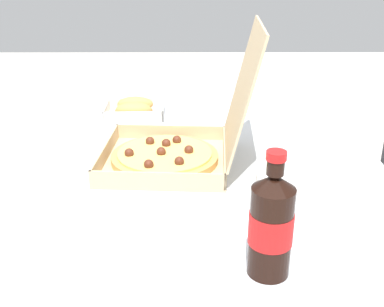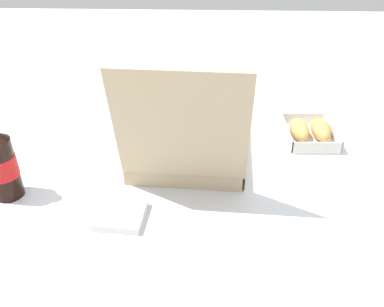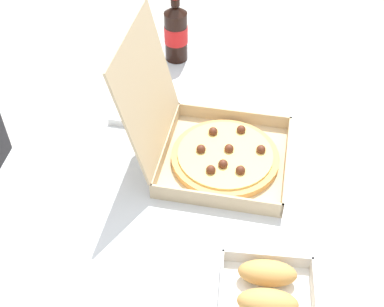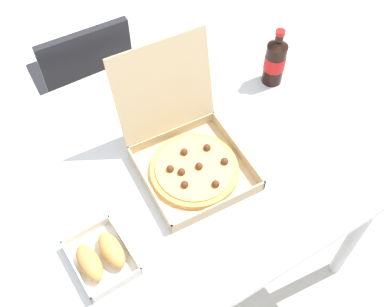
% 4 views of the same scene
% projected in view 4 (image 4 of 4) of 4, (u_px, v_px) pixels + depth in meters
% --- Properties ---
extents(ground_plane, '(10.00, 10.00, 0.00)m').
position_uv_depth(ground_plane, '(176.00, 255.00, 2.07)').
color(ground_plane, beige).
extents(dining_table, '(1.26, 0.96, 0.73)m').
position_uv_depth(dining_table, '(170.00, 174.00, 1.54)').
color(dining_table, silver).
rests_on(dining_table, ground_plane).
extents(chair, '(0.42, 0.42, 0.83)m').
position_uv_depth(chair, '(86.00, 81.00, 2.03)').
color(chair, '#232328').
rests_on(chair, ground_plane).
extents(pizza_box_open, '(0.34, 0.41, 0.35)m').
position_uv_depth(pizza_box_open, '(189.00, 156.00, 1.43)').
color(pizza_box_open, tan).
rests_on(pizza_box_open, dining_table).
extents(bread_side_box, '(0.16, 0.19, 0.06)m').
position_uv_depth(bread_side_box, '(101.00, 257.00, 1.26)').
color(bread_side_box, white).
rests_on(bread_side_box, dining_table).
extents(cola_bottle, '(0.07, 0.07, 0.22)m').
position_uv_depth(cola_bottle, '(275.00, 61.00, 1.61)').
color(cola_bottle, black).
rests_on(cola_bottle, dining_table).
extents(paper_menu, '(0.25, 0.23, 0.00)m').
position_uv_depth(paper_menu, '(305.00, 131.00, 1.55)').
color(paper_menu, white).
rests_on(paper_menu, dining_table).
extents(napkin_pile, '(0.12, 0.12, 0.02)m').
position_uv_depth(napkin_pile, '(190.00, 96.00, 1.63)').
color(napkin_pile, white).
rests_on(napkin_pile, dining_table).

